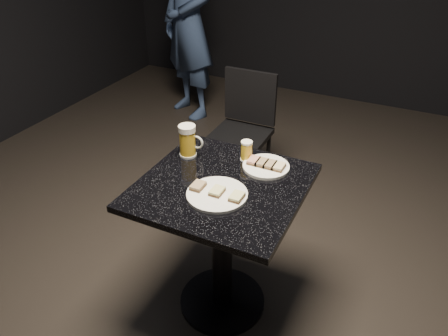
{
  "coord_description": "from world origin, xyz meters",
  "views": [
    {
      "loc": [
        0.69,
        -1.41,
        1.82
      ],
      "look_at": [
        0.0,
        0.02,
        0.82
      ],
      "focal_mm": 35.0,
      "sensor_mm": 36.0,
      "label": 1
    }
  ],
  "objects_px": {
    "table": "(222,227)",
    "beer_tumbler": "(247,151)",
    "plate_small": "(266,167)",
    "patron": "(188,23)",
    "beer_mug": "(188,141)",
    "plate_large": "(217,194)",
    "chair": "(243,126)"
  },
  "relations": [
    {
      "from": "patron",
      "to": "table",
      "type": "xyz_separation_m",
      "value": [
        1.32,
        -2.01,
        -0.35
      ]
    },
    {
      "from": "patron",
      "to": "chair",
      "type": "distance_m",
      "value": 1.44
    },
    {
      "from": "plate_large",
      "to": "table",
      "type": "xyz_separation_m",
      "value": [
        -0.02,
        0.09,
        -0.25
      ]
    },
    {
      "from": "table",
      "to": "beer_tumbler",
      "type": "distance_m",
      "value": 0.37
    },
    {
      "from": "beer_mug",
      "to": "beer_tumbler",
      "type": "bearing_deg",
      "value": 17.25
    },
    {
      "from": "patron",
      "to": "beer_mug",
      "type": "relative_size",
      "value": 10.84
    },
    {
      "from": "plate_large",
      "to": "chair",
      "type": "relative_size",
      "value": 0.3
    },
    {
      "from": "table",
      "to": "beer_tumbler",
      "type": "xyz_separation_m",
      "value": [
        0.01,
        0.23,
        0.29
      ]
    },
    {
      "from": "plate_large",
      "to": "table",
      "type": "distance_m",
      "value": 0.27
    },
    {
      "from": "plate_large",
      "to": "beer_tumbler",
      "type": "height_order",
      "value": "beer_tumbler"
    },
    {
      "from": "plate_large",
      "to": "patron",
      "type": "height_order",
      "value": "patron"
    },
    {
      "from": "patron",
      "to": "beer_mug",
      "type": "height_order",
      "value": "patron"
    },
    {
      "from": "plate_small",
      "to": "beer_tumbler",
      "type": "distance_m",
      "value": 0.12
    },
    {
      "from": "beer_tumbler",
      "to": "plate_small",
      "type": "bearing_deg",
      "value": -14.22
    },
    {
      "from": "patron",
      "to": "beer_mug",
      "type": "bearing_deg",
      "value": -33.2
    },
    {
      "from": "plate_large",
      "to": "plate_small",
      "type": "relative_size",
      "value": 1.19
    },
    {
      "from": "plate_small",
      "to": "beer_tumbler",
      "type": "height_order",
      "value": "beer_tumbler"
    },
    {
      "from": "beer_tumbler",
      "to": "chair",
      "type": "height_order",
      "value": "chair"
    },
    {
      "from": "plate_small",
      "to": "beer_mug",
      "type": "xyz_separation_m",
      "value": [
        -0.38,
        -0.05,
        0.07
      ]
    },
    {
      "from": "plate_large",
      "to": "plate_small",
      "type": "height_order",
      "value": "same"
    },
    {
      "from": "beer_mug",
      "to": "beer_tumbler",
      "type": "height_order",
      "value": "beer_mug"
    },
    {
      "from": "table",
      "to": "plate_small",
      "type": "bearing_deg",
      "value": 58.82
    },
    {
      "from": "patron",
      "to": "beer_mug",
      "type": "distance_m",
      "value": 2.14
    },
    {
      "from": "patron",
      "to": "beer_tumbler",
      "type": "distance_m",
      "value": 2.22
    },
    {
      "from": "plate_small",
      "to": "patron",
      "type": "relative_size",
      "value": 0.13
    },
    {
      "from": "plate_small",
      "to": "beer_tumbler",
      "type": "xyz_separation_m",
      "value": [
        -0.11,
        0.03,
        0.04
      ]
    },
    {
      "from": "table",
      "to": "beer_mug",
      "type": "relative_size",
      "value": 4.75
    },
    {
      "from": "patron",
      "to": "beer_tumbler",
      "type": "height_order",
      "value": "patron"
    },
    {
      "from": "plate_small",
      "to": "beer_tumbler",
      "type": "bearing_deg",
      "value": 165.78
    },
    {
      "from": "table",
      "to": "chair",
      "type": "bearing_deg",
      "value": 108.42
    },
    {
      "from": "patron",
      "to": "chair",
      "type": "xyz_separation_m",
      "value": [
        0.98,
        -0.99,
        -0.36
      ]
    },
    {
      "from": "table",
      "to": "beer_tumbler",
      "type": "relative_size",
      "value": 7.65
    }
  ]
}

